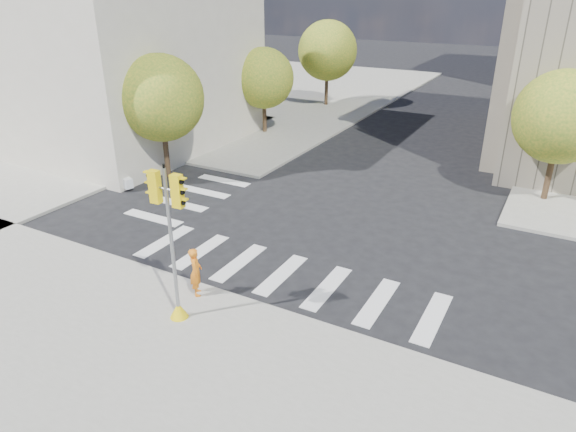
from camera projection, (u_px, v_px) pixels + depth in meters
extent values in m
plane|color=black|center=(309.00, 252.00, 19.85)|extent=(160.00, 160.00, 0.00)
cube|color=gray|center=(245.00, 91.00, 49.36)|extent=(28.00, 40.00, 0.15)
cube|color=beige|center=(86.00, 44.00, 32.57)|extent=(18.00, 14.00, 12.00)
cylinder|color=#382616|center=(166.00, 155.00, 27.16)|extent=(0.28, 0.28, 2.45)
sphere|color=#3D6F1F|center=(161.00, 98.00, 25.93)|extent=(4.40, 4.40, 4.40)
cylinder|color=#382616|center=(265.00, 118.00, 35.19)|extent=(0.28, 0.28, 2.17)
sphere|color=#3D6F1F|center=(264.00, 78.00, 34.09)|extent=(4.00, 4.00, 4.00)
cylinder|color=#382616|center=(326.00, 91.00, 43.07)|extent=(0.28, 0.28, 2.62)
sphere|color=#3D6F1F|center=(328.00, 51.00, 41.74)|extent=(4.80, 4.80, 4.80)
cylinder|color=#382616|center=(548.00, 178.00, 24.03)|extent=(0.28, 0.28, 2.38)
sphere|color=#3D6F1F|center=(562.00, 117.00, 22.85)|extent=(4.20, 4.20, 4.20)
cylinder|color=#382616|center=(563.00, 122.00, 33.57)|extent=(0.28, 0.28, 2.52)
sphere|color=#3D6F1F|center=(574.00, 73.00, 32.29)|extent=(4.60, 4.60, 4.60)
cylinder|color=#382616|center=(570.00, 93.00, 43.19)|extent=(0.28, 0.28, 2.27)
cone|color=yellow|center=(179.00, 310.00, 15.62)|extent=(0.56, 0.56, 0.50)
cylinder|color=gray|center=(172.00, 247.00, 14.74)|extent=(0.11, 0.11, 4.81)
cylinder|color=black|center=(164.00, 166.00, 13.73)|extent=(0.07, 0.07, 0.12)
cylinder|color=gray|center=(166.00, 189.00, 13.99)|extent=(0.90, 0.11, 0.06)
cube|color=yellow|center=(155.00, 187.00, 14.15)|extent=(0.31, 0.24, 0.95)
cube|color=yellow|center=(177.00, 191.00, 13.84)|extent=(0.31, 0.24, 0.95)
imported|color=orange|center=(196.00, 272.00, 16.56)|extent=(0.70, 0.72, 1.67)
cube|color=white|center=(102.00, 170.00, 27.42)|extent=(5.85, 2.16, 0.50)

